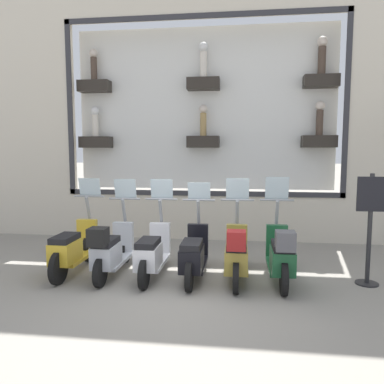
% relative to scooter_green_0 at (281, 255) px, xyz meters
% --- Properties ---
extents(ground_plane, '(120.00, 120.00, 0.00)m').
position_rel_scooter_green_0_xyz_m(ground_plane, '(-0.54, 1.57, -0.48)').
color(ground_plane, gray).
extents(building_facade, '(1.21, 36.00, 9.26)m').
position_rel_scooter_green_0_xyz_m(building_facade, '(3.06, 1.57, 4.26)').
color(building_facade, beige).
rests_on(building_facade, ground_plane).
extents(scooter_green_0, '(1.80, 0.60, 1.68)m').
position_rel_scooter_green_0_xyz_m(scooter_green_0, '(0.00, 0.00, 0.00)').
color(scooter_green_0, black).
rests_on(scooter_green_0, ground_plane).
extents(scooter_olive_1, '(1.80, 0.61, 1.65)m').
position_rel_scooter_green_0_xyz_m(scooter_olive_1, '(-0.00, 0.71, -0.01)').
color(scooter_olive_1, black).
rests_on(scooter_olive_1, ground_plane).
extents(scooter_black_2, '(1.79, 0.61, 1.56)m').
position_rel_scooter_green_0_xyz_m(scooter_black_2, '(0.05, 1.42, -0.06)').
color(scooter_black_2, black).
rests_on(scooter_black_2, ground_plane).
extents(scooter_white_3, '(1.79, 0.60, 1.62)m').
position_rel_scooter_green_0_xyz_m(scooter_white_3, '(0.06, 2.13, -0.05)').
color(scooter_white_3, black).
rests_on(scooter_white_3, ground_plane).
extents(scooter_silver_4, '(1.79, 0.60, 1.61)m').
position_rel_scooter_green_0_xyz_m(scooter_silver_4, '(-0.01, 2.84, -0.01)').
color(scooter_silver_4, black).
rests_on(scooter_silver_4, ground_plane).
extents(scooter_yellow_5, '(1.81, 0.61, 1.62)m').
position_rel_scooter_green_0_xyz_m(scooter_yellow_5, '(0.06, 3.55, -0.03)').
color(scooter_yellow_5, black).
rests_on(scooter_yellow_5, ground_plane).
extents(shop_sign_post, '(0.36, 0.45, 1.79)m').
position_rel_scooter_green_0_xyz_m(shop_sign_post, '(0.15, -1.39, 0.50)').
color(shop_sign_post, '#232326').
rests_on(shop_sign_post, ground_plane).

